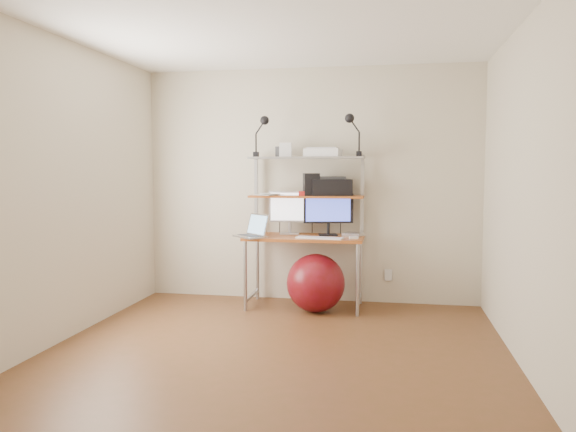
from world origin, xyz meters
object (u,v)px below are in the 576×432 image
(laptop, at_px, (254,232))
(printer, at_px, (331,187))
(monitor_silver, at_px, (290,209))
(exercise_ball, at_px, (316,283))
(monitor_black, at_px, (328,211))

(laptop, height_order, printer, printer)
(monitor_silver, distance_m, laptop, 0.49)
(laptop, height_order, exercise_ball, laptop)
(printer, bearing_deg, monitor_silver, 170.47)
(printer, bearing_deg, monitor_black, -117.67)
(monitor_black, xyz_separation_m, printer, (0.02, 0.07, 0.25))
(printer, distance_m, exercise_ball, 1.02)
(monitor_silver, height_order, laptop, monitor_silver)
(monitor_black, bearing_deg, exercise_ball, -121.88)
(monitor_silver, bearing_deg, laptop, -141.78)
(monitor_silver, relative_size, printer, 1.06)
(exercise_ball, bearing_deg, monitor_black, 71.38)
(monitor_silver, xyz_separation_m, monitor_black, (0.41, -0.05, -0.01))
(monitor_black, xyz_separation_m, laptop, (-0.73, -0.27, -0.21))
(monitor_silver, distance_m, monitor_black, 0.42)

